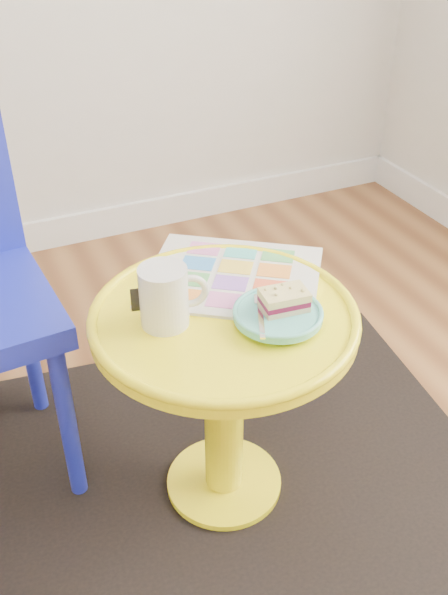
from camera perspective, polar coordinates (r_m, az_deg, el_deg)
name	(u,v)px	position (r m, az deg, el deg)	size (l,w,h in m)	color
rug	(224,484)	(1.68, 0.00, -15.78)	(1.30, 1.10, 0.01)	black
side_table	(224,369)	(1.42, 0.00, -6.20)	(0.54, 0.54, 0.51)	yellow
newspaper	(233,276)	(1.44, 0.79, 1.84)	(0.37, 0.31, 0.01)	silver
mug	(165,295)	(1.27, -5.08, 0.23)	(0.13, 0.09, 0.12)	silver
plate	(278,315)	(1.30, 4.66, -1.47)	(0.18, 0.18, 0.02)	#58BBB0
cake_slice	(284,300)	(1.29, 5.20, -0.20)	(0.10, 0.07, 0.04)	#D3BC8C
fork	(260,314)	(1.28, 3.16, -1.44)	(0.07, 0.14, 0.00)	silver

